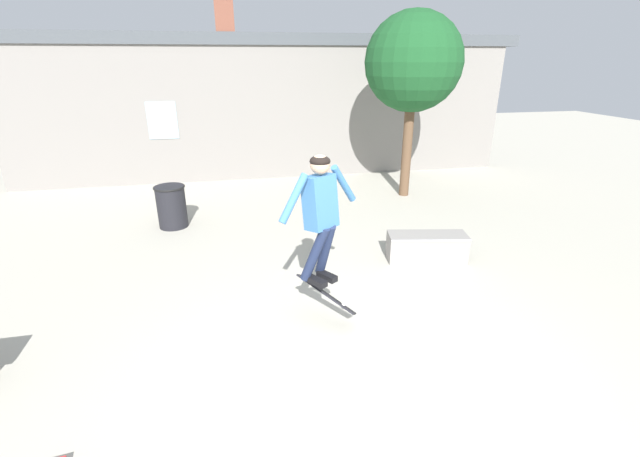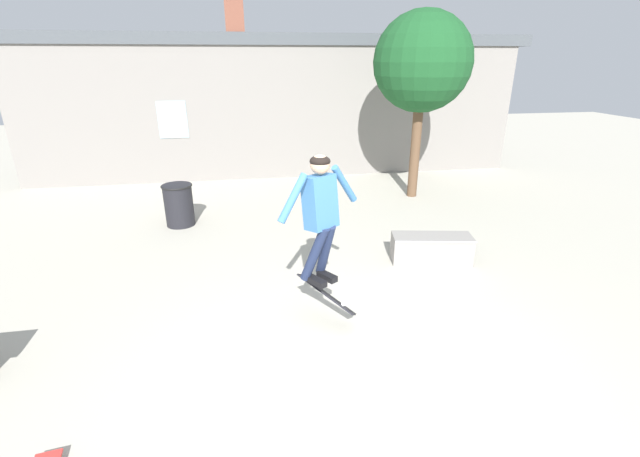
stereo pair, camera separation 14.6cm
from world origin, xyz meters
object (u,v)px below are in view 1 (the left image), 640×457
Objects in this scene: tree_right at (413,63)px; skateboard_flipping at (326,294)px; skater at (320,209)px; trash_bin at (172,206)px; skate_ledge at (427,247)px.

tree_right reaches higher than skateboard_flipping.
skateboard_flipping is at bearing 66.65° from skater.
trash_bin is 0.54× the size of skater.
skater is at bearing -61.12° from trash_bin.
skateboard_flipping is (2.17, -3.77, -0.01)m from trash_bin.
tree_right is 4.44m from skate_ledge.
skater reaches higher than skate_ledge.
tree_right is 2.69× the size of skater.
skateboard_flipping is at bearing -60.10° from trash_bin.
skate_ledge is 1.94× the size of skateboard_flipping.
skate_ledge is at bearing -106.39° from tree_right.
tree_right is at bearing 84.46° from skate_ledge.
skater is 1.09m from skateboard_flipping.
skateboard_flipping is (-1.96, -1.42, 0.19)m from skate_ledge.
skater reaches higher than skateboard_flipping.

